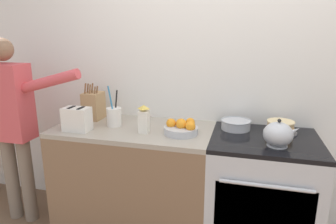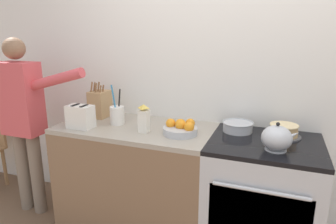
# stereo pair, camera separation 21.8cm
# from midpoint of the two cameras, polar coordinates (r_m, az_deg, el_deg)

# --- Properties ---
(wall_back) EXTENTS (8.00, 0.04, 2.60)m
(wall_back) POSITION_cam_midpoint_polar(r_m,az_deg,el_deg) (2.42, 14.67, 7.27)
(wall_back) COLOR silver
(wall_back) RESTS_ON ground_plane
(counter_cabinet) EXTENTS (1.21, 0.64, 0.89)m
(counter_cabinet) POSITION_cam_midpoint_polar(r_m,az_deg,el_deg) (2.52, -3.38, -12.40)
(counter_cabinet) COLOR brown
(counter_cabinet) RESTS_ON ground_plane
(stove_range) EXTENTS (0.74, 0.68, 0.89)m
(stove_range) POSITION_cam_midpoint_polar(r_m,az_deg,el_deg) (2.35, 19.91, -15.62)
(stove_range) COLOR #B7BABF
(stove_range) RESTS_ON ground_plane
(layer_cake) EXTENTS (0.24, 0.24, 0.09)m
(layer_cake) POSITION_cam_midpoint_polar(r_m,az_deg,el_deg) (2.30, 23.76, -3.38)
(layer_cake) COLOR #4C4C51
(layer_cake) RESTS_ON stove_range
(tea_kettle) EXTENTS (0.23, 0.19, 0.18)m
(tea_kettle) POSITION_cam_midpoint_polar(r_m,az_deg,el_deg) (2.01, 23.03, -4.69)
(tea_kettle) COLOR #B7BABF
(tea_kettle) RESTS_ON stove_range
(mixing_bowl) EXTENTS (0.23, 0.23, 0.07)m
(mixing_bowl) POSITION_cam_midpoint_polar(r_m,az_deg,el_deg) (2.30, 15.82, -2.73)
(mixing_bowl) COLOR #B7BABF
(mixing_bowl) RESTS_ON stove_range
(knife_block) EXTENTS (0.14, 0.17, 0.31)m
(knife_block) POSITION_cam_midpoint_polar(r_m,az_deg,el_deg) (2.62, -10.57, 1.51)
(knife_block) COLOR tan
(knife_block) RESTS_ON counter_cabinet
(utensil_crock) EXTENTS (0.11, 0.11, 0.32)m
(utensil_crock) POSITION_cam_midpoint_polar(r_m,az_deg,el_deg) (2.40, -7.13, -0.59)
(utensil_crock) COLOR silver
(utensil_crock) RESTS_ON counter_cabinet
(fruit_bowl) EXTENTS (0.25, 0.25, 0.11)m
(fruit_bowl) POSITION_cam_midpoint_polar(r_m,az_deg,el_deg) (2.16, 5.36, -3.16)
(fruit_bowl) COLOR #B7BABF
(fruit_bowl) RESTS_ON counter_cabinet
(toaster) EXTENTS (0.21, 0.12, 0.18)m
(toaster) POSITION_cam_midpoint_polar(r_m,az_deg,el_deg) (2.36, -13.84, -0.90)
(toaster) COLOR silver
(toaster) RESTS_ON counter_cabinet
(milk_carton) EXTENTS (0.07, 0.07, 0.21)m
(milk_carton) POSITION_cam_midpoint_polar(r_m,az_deg,el_deg) (2.19, -1.77, -1.36)
(milk_carton) COLOR white
(milk_carton) RESTS_ON counter_cabinet
(person_baker) EXTENTS (0.91, 0.20, 1.56)m
(person_baker) POSITION_cam_midpoint_polar(r_m,az_deg,el_deg) (2.80, -23.92, -0.25)
(person_baker) COLOR #7A6B5B
(person_baker) RESTS_ON ground_plane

